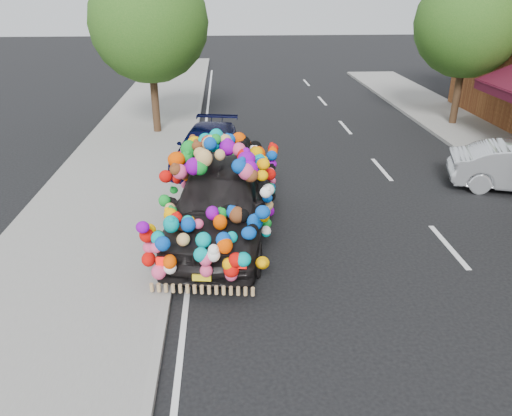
# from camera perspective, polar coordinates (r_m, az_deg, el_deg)

# --- Properties ---
(ground) EXTENTS (100.00, 100.00, 0.00)m
(ground) POSITION_cam_1_polar(r_m,az_deg,el_deg) (10.76, 3.34, -4.99)
(ground) COLOR black
(ground) RESTS_ON ground
(sidewalk) EXTENTS (4.00, 60.00, 0.12)m
(sidewalk) POSITION_cam_1_polar(r_m,az_deg,el_deg) (11.10, -19.38, -5.13)
(sidewalk) COLOR gray
(sidewalk) RESTS_ON ground
(kerb) EXTENTS (0.15, 60.00, 0.13)m
(kerb) POSITION_cam_1_polar(r_m,az_deg,el_deg) (10.72, -9.28, -5.02)
(kerb) COLOR gray
(kerb) RESTS_ON ground
(lane_markings) EXTENTS (6.00, 50.00, 0.01)m
(lane_markings) POSITION_cam_1_polar(r_m,az_deg,el_deg) (11.72, 21.14, -4.09)
(lane_markings) COLOR silver
(lane_markings) RESTS_ON ground
(tree_near_sidewalk) EXTENTS (4.20, 4.20, 6.13)m
(tree_near_sidewalk) POSITION_cam_1_polar(r_m,az_deg,el_deg) (19.04, -12.17, 20.02)
(tree_near_sidewalk) COLOR #332114
(tree_near_sidewalk) RESTS_ON ground
(tree_far_b) EXTENTS (4.00, 4.00, 5.90)m
(tree_far_b) POSITION_cam_1_polar(r_m,az_deg,el_deg) (21.45, 23.12, 18.79)
(tree_far_b) COLOR #332114
(tree_far_b) RESTS_ON ground
(plush_art_car) EXTENTS (3.09, 5.53, 2.37)m
(plush_art_car) POSITION_cam_1_polar(r_m,az_deg,el_deg) (10.91, -4.07, 2.54)
(plush_art_car) COLOR black
(plush_art_car) RESTS_ON ground
(navy_sedan) EXTENTS (2.34, 4.34, 1.20)m
(navy_sedan) POSITION_cam_1_polar(r_m,az_deg,el_deg) (15.76, -5.63, 6.93)
(navy_sedan) COLOR black
(navy_sedan) RESTS_ON ground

